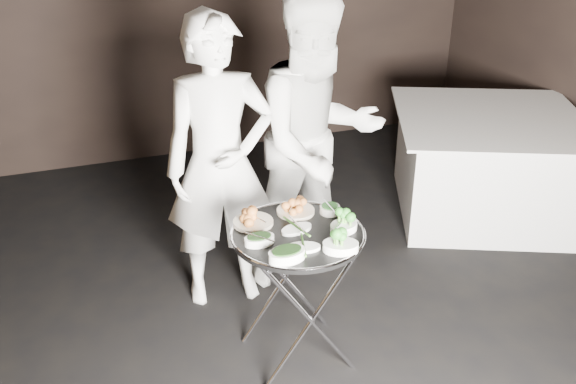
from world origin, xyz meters
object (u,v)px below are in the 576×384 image
object	(u,v)px
waiter_left	(220,165)
waiter_right	(318,142)
tray_stand	(297,290)
dining_table	(485,165)
serving_tray	(298,234)

from	to	relation	value
waiter_left	waiter_right	bearing A→B (deg)	7.56
waiter_left	tray_stand	bearing A→B (deg)	-68.93
tray_stand	dining_table	size ratio (longest dim) A/B	0.56
tray_stand	waiter_left	xyz separation A→B (m)	(-0.22, 0.72, 0.46)
tray_stand	waiter_left	world-z (taller)	waiter_left
waiter_left	waiter_right	xyz separation A→B (m)	(0.63, 0.04, 0.05)
waiter_right	waiter_left	bearing A→B (deg)	176.67
serving_tray	waiter_right	world-z (taller)	waiter_right
waiter_left	waiter_right	world-z (taller)	waiter_right
waiter_left	dining_table	size ratio (longest dim) A/B	1.29
dining_table	waiter_left	bearing A→B (deg)	-169.52
tray_stand	serving_tray	bearing A→B (deg)	-80.54
tray_stand	serving_tray	xyz separation A→B (m)	(0.00, -0.00, 0.35)
tray_stand	serving_tray	world-z (taller)	serving_tray
tray_stand	waiter_right	world-z (taller)	waiter_right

